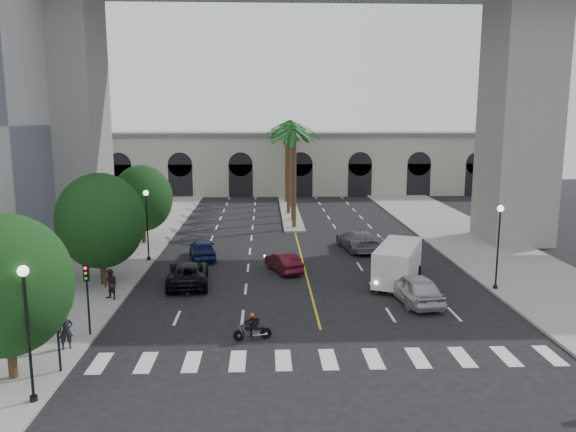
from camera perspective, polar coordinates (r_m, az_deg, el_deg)
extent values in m
plane|color=black|center=(27.01, 3.76, -13.02)|extent=(140.00, 140.00, 0.00)
cube|color=gray|center=(42.86, -18.95, -4.71)|extent=(8.00, 100.00, 0.15)
cube|color=gray|center=(44.74, 21.16, -4.24)|extent=(8.00, 100.00, 0.15)
cube|color=gray|center=(63.64, 0.16, 0.54)|extent=(2.00, 24.00, 0.20)
cube|color=#B7B2A4|center=(80.03, -0.37, 5.29)|extent=(70.00, 10.00, 8.00)
cube|color=slate|center=(79.79, -0.38, 8.33)|extent=(71.00, 10.50, 0.50)
cube|color=gray|center=(51.31, 22.40, 9.08)|extent=(5.00, 6.00, 20.80)
cube|color=gray|center=(49.30, -21.27, 9.15)|extent=(5.00, 6.00, 20.80)
cylinder|color=#47331E|center=(53.10, 0.63, 3.72)|extent=(0.40, 0.40, 9.50)
cylinder|color=#47331E|center=(57.06, 0.52, 4.30)|extent=(0.40, 0.40, 9.80)
cylinder|color=#47331E|center=(61.05, 0.05, 4.44)|extent=(0.40, 0.40, 9.30)
cylinder|color=#47331E|center=(65.01, 0.22, 5.13)|extent=(0.40, 0.40, 10.10)
cylinder|color=#47331E|center=(69.00, -0.14, 5.21)|extent=(0.40, 0.40, 9.60)
cylinder|color=#47331E|center=(72.99, -0.03, 5.59)|extent=(0.40, 0.40, 9.90)
cylinder|color=#382616|center=(25.78, -26.26, -12.42)|extent=(0.36, 0.36, 2.34)
ellipsoid|color=black|center=(24.89, -26.77, -6.30)|extent=(5.20, 5.20, 5.72)
cylinder|color=#382616|center=(37.38, -18.26, -4.97)|extent=(0.36, 0.36, 2.45)
ellipsoid|color=black|center=(36.75, -18.52, -0.46)|extent=(5.44, 5.44, 5.98)
cylinder|color=#382616|center=(48.75, -14.45, -1.47)|extent=(0.36, 0.36, 2.27)
ellipsoid|color=black|center=(48.29, -14.59, 1.76)|extent=(5.04, 5.04, 5.54)
cylinder|color=black|center=(23.90, -24.41, -16.67)|extent=(0.28, 0.28, 0.36)
cylinder|color=black|center=(22.95, -24.85, -11.24)|extent=(0.11, 0.11, 5.00)
sphere|color=white|center=(22.20, -25.33, -5.07)|extent=(0.40, 0.40, 0.40)
cylinder|color=black|center=(42.90, -13.96, -4.30)|extent=(0.28, 0.28, 0.36)
cylinder|color=black|center=(42.38, -14.09, -1.13)|extent=(0.11, 0.11, 5.00)
sphere|color=white|center=(41.97, -14.24, 2.29)|extent=(0.40, 0.40, 0.40)
cylinder|color=black|center=(37.11, 20.31, -6.87)|extent=(0.28, 0.28, 0.36)
cylinder|color=black|center=(36.51, 20.54, -3.23)|extent=(0.11, 0.11, 5.00)
sphere|color=white|center=(36.04, 20.79, 0.72)|extent=(0.40, 0.40, 0.40)
cylinder|color=black|center=(25.38, -22.33, -11.08)|extent=(0.10, 0.10, 3.50)
cube|color=black|center=(24.90, -22.56, -7.84)|extent=(0.25, 0.18, 0.80)
cylinder|color=black|center=(28.95, -19.64, -8.31)|extent=(0.10, 0.10, 3.50)
cube|color=black|center=(28.53, -19.81, -5.44)|extent=(0.25, 0.18, 0.80)
cylinder|color=black|center=(27.50, -5.01, -11.99)|extent=(0.56, 0.18, 0.55)
cylinder|color=black|center=(27.68, -2.26, -11.81)|extent=(0.56, 0.18, 0.55)
cube|color=silver|center=(27.56, -3.54, -11.75)|extent=(0.40, 0.31, 0.24)
cube|color=black|center=(27.45, -3.83, -11.28)|extent=(0.53, 0.28, 0.18)
cube|color=black|center=(27.52, -2.97, -11.29)|extent=(0.44, 0.29, 0.11)
cylinder|color=black|center=(27.33, -4.61, -10.93)|extent=(0.11, 0.50, 0.03)
cube|color=black|center=(27.37, -3.41, -10.64)|extent=(0.29, 0.38, 0.47)
cube|color=black|center=(27.37, -3.11, -10.53)|extent=(0.17, 0.29, 0.35)
sphere|color=red|center=(27.24, -3.69, -10.05)|extent=(0.24, 0.24, 0.24)
imported|color=#B1B2B7|center=(33.37, 12.75, -7.15)|extent=(2.68, 5.25, 1.71)
imported|color=#480E19|center=(38.94, -0.44, -4.71)|extent=(2.70, 4.29, 1.33)
imported|color=black|center=(36.46, -10.13, -5.75)|extent=(2.99, 5.65, 1.51)
imported|color=slate|center=(45.58, 7.09, -2.40)|extent=(3.19, 6.00, 1.66)
imported|color=#101E4F|center=(42.86, -8.68, -3.32)|extent=(2.60, 4.77, 1.54)
cube|color=silver|center=(36.64, 11.09, -4.60)|extent=(4.35, 6.37, 2.22)
cube|color=black|center=(33.88, 10.32, -5.29)|extent=(2.00, 1.05, 0.94)
cylinder|color=black|center=(35.11, 8.76, -6.96)|extent=(0.59, 0.84, 0.78)
cylinder|color=black|center=(34.77, 12.18, -7.23)|extent=(0.59, 0.84, 0.78)
cylinder|color=black|center=(39.08, 10.02, -5.24)|extent=(0.59, 0.84, 0.78)
cylinder|color=black|center=(38.79, 13.09, -5.47)|extent=(0.59, 0.84, 0.78)
imported|color=black|center=(27.87, -21.63, -10.78)|extent=(0.74, 0.65, 1.70)
imported|color=black|center=(34.16, -17.57, -6.64)|extent=(1.10, 1.04, 1.79)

